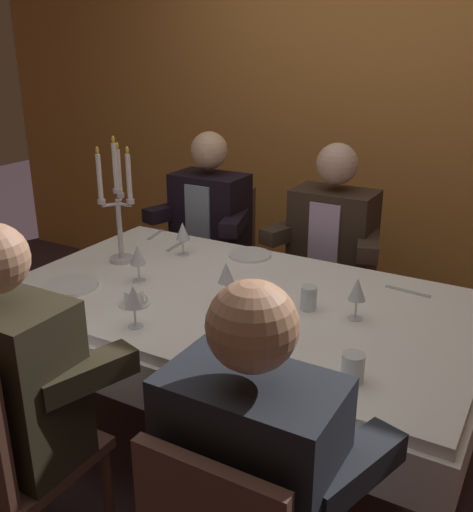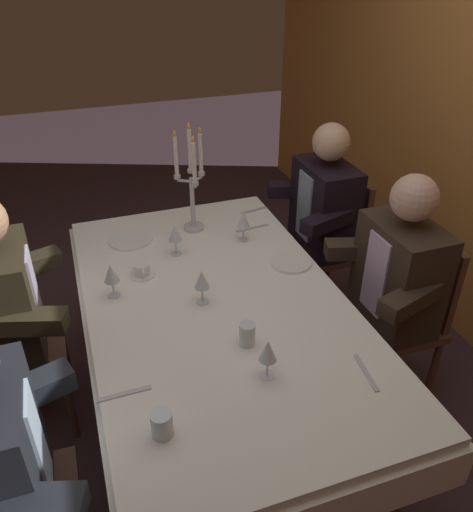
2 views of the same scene
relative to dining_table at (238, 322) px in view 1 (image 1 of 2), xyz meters
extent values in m
plane|color=#3C2B32|center=(0.00, 0.00, -0.62)|extent=(12.00, 12.00, 0.00)
cube|color=#C9813B|center=(0.00, 1.66, 0.73)|extent=(6.00, 0.12, 2.70)
cube|color=white|center=(0.00, 0.00, 0.10)|extent=(1.90, 1.10, 0.04)
cube|color=white|center=(0.00, 0.00, -0.01)|extent=(1.94, 1.14, 0.18)
cylinder|color=brown|center=(-0.83, -0.43, -0.27)|extent=(0.07, 0.07, 0.70)
cylinder|color=brown|center=(-0.83, 0.43, -0.27)|extent=(0.07, 0.07, 0.70)
cylinder|color=brown|center=(0.83, 0.43, -0.27)|extent=(0.07, 0.07, 0.70)
cylinder|color=silver|center=(-0.67, 0.08, 0.13)|extent=(0.11, 0.11, 0.02)
cylinder|color=silver|center=(-0.67, 0.08, 0.28)|extent=(0.02, 0.02, 0.28)
cylinder|color=silver|center=(-0.67, 0.08, 0.46)|extent=(0.04, 0.04, 0.02)
cylinder|color=white|center=(-0.67, 0.08, 0.57)|extent=(0.02, 0.02, 0.20)
ellipsoid|color=yellow|center=(-0.67, 0.08, 0.69)|extent=(0.02, 0.02, 0.03)
cylinder|color=silver|center=(-0.64, 0.08, 0.40)|extent=(0.07, 0.01, 0.01)
cylinder|color=silver|center=(-0.60, 0.08, 0.42)|extent=(0.04, 0.04, 0.02)
cylinder|color=white|center=(-0.60, 0.08, 0.53)|extent=(0.02, 0.02, 0.20)
ellipsoid|color=yellow|center=(-0.60, 0.08, 0.65)|extent=(0.02, 0.02, 0.03)
cylinder|color=silver|center=(-0.69, 0.11, 0.40)|extent=(0.05, 0.07, 0.01)
cylinder|color=silver|center=(-0.71, 0.14, 0.42)|extent=(0.04, 0.04, 0.02)
cylinder|color=white|center=(-0.71, 0.14, 0.53)|extent=(0.02, 0.02, 0.20)
ellipsoid|color=yellow|center=(-0.71, 0.14, 0.65)|extent=(0.02, 0.02, 0.03)
cylinder|color=silver|center=(-0.69, 0.04, 0.40)|extent=(0.05, 0.07, 0.01)
cylinder|color=silver|center=(-0.71, 0.01, 0.42)|extent=(0.04, 0.04, 0.02)
cylinder|color=white|center=(-0.71, 0.01, 0.53)|extent=(0.02, 0.02, 0.20)
ellipsoid|color=yellow|center=(-0.71, 0.01, 0.65)|extent=(0.02, 0.02, 0.03)
cylinder|color=white|center=(-0.18, 0.43, 0.13)|extent=(0.20, 0.20, 0.01)
cylinder|color=white|center=(-0.66, -0.27, 0.13)|extent=(0.23, 0.23, 0.01)
cylinder|color=silver|center=(0.48, 0.04, 0.12)|extent=(0.06, 0.06, 0.00)
cylinder|color=silver|center=(0.48, 0.04, 0.16)|extent=(0.01, 0.01, 0.07)
cone|color=silver|center=(0.48, 0.04, 0.24)|extent=(0.07, 0.07, 0.08)
cylinder|color=maroon|center=(0.48, 0.04, 0.22)|extent=(0.04, 0.04, 0.03)
cylinder|color=silver|center=(-0.02, -0.06, 0.12)|extent=(0.06, 0.06, 0.00)
cylinder|color=silver|center=(-0.02, -0.06, 0.16)|extent=(0.01, 0.01, 0.07)
cone|color=silver|center=(-0.02, -0.06, 0.24)|extent=(0.07, 0.07, 0.08)
cylinder|color=silver|center=(-0.19, -0.42, 0.12)|extent=(0.06, 0.06, 0.00)
cylinder|color=silver|center=(-0.19, -0.42, 0.16)|extent=(0.01, 0.01, 0.07)
cone|color=silver|center=(-0.19, -0.42, 0.24)|extent=(0.07, 0.07, 0.08)
cylinder|color=maroon|center=(-0.19, -0.42, 0.22)|extent=(0.04, 0.04, 0.03)
cylinder|color=silver|center=(-0.47, 0.29, 0.12)|extent=(0.06, 0.06, 0.00)
cylinder|color=silver|center=(-0.47, 0.29, 0.16)|extent=(0.01, 0.01, 0.07)
cone|color=silver|center=(-0.47, 0.29, 0.24)|extent=(0.07, 0.07, 0.08)
cylinder|color=maroon|center=(-0.47, 0.29, 0.22)|extent=(0.04, 0.04, 0.03)
cylinder|color=silver|center=(-0.45, -0.07, 0.12)|extent=(0.06, 0.06, 0.00)
cylinder|color=silver|center=(-0.45, -0.07, 0.16)|extent=(0.01, 0.01, 0.07)
cone|color=silver|center=(-0.45, -0.07, 0.24)|extent=(0.07, 0.07, 0.08)
cylinder|color=maroon|center=(-0.45, -0.07, 0.22)|extent=(0.04, 0.04, 0.03)
cylinder|color=silver|center=(0.61, -0.37, 0.16)|extent=(0.07, 0.07, 0.09)
cylinder|color=silver|center=(0.29, 0.03, 0.17)|extent=(0.06, 0.06, 0.09)
cylinder|color=white|center=(-0.32, -0.27, 0.12)|extent=(0.12, 0.12, 0.01)
cylinder|color=white|center=(-0.32, -0.27, 0.15)|extent=(0.08, 0.08, 0.05)
torus|color=white|center=(-0.27, -0.27, 0.15)|extent=(0.04, 0.01, 0.04)
cube|color=#B7B7BC|center=(0.40, -0.46, 0.12)|extent=(0.02, 0.19, 0.01)
cube|color=#B7B7BC|center=(-0.57, 0.38, 0.12)|extent=(0.04, 0.19, 0.01)
cube|color=#B7B7BC|center=(-0.77, 0.46, 0.12)|extent=(0.05, 0.17, 0.01)
cube|color=#B7B7BC|center=(0.59, 0.38, 0.12)|extent=(0.19, 0.04, 0.01)
cylinder|color=brown|center=(-0.87, 0.70, -0.41)|extent=(0.04, 0.04, 0.42)
cylinder|color=brown|center=(-0.51, 0.70, -0.41)|extent=(0.04, 0.04, 0.42)
cylinder|color=brown|center=(-0.87, 1.06, -0.41)|extent=(0.04, 0.04, 0.42)
cylinder|color=brown|center=(-0.51, 1.06, -0.41)|extent=(0.04, 0.04, 0.42)
cube|color=brown|center=(-0.69, 0.88, -0.18)|extent=(0.42, 0.42, 0.04)
cube|color=brown|center=(-0.69, 1.07, 0.06)|extent=(0.38, 0.04, 0.44)
cube|color=black|center=(-0.69, 0.88, 0.11)|extent=(0.42, 0.26, 0.54)
cube|color=#899AB2|center=(-0.69, 0.75, 0.14)|extent=(0.16, 0.01, 0.40)
sphere|color=#DAAF8A|center=(-0.69, 0.88, 0.51)|extent=(0.21, 0.21, 0.21)
cube|color=black|center=(-0.91, 0.78, 0.15)|extent=(0.19, 0.34, 0.08)
cube|color=black|center=(-0.47, 0.78, 0.15)|extent=(0.19, 0.34, 0.08)
cylinder|color=brown|center=(-0.13, -0.70, -0.41)|extent=(0.04, 0.04, 0.42)
cylinder|color=brown|center=(-0.49, -0.70, -0.41)|extent=(0.04, 0.04, 0.42)
cube|color=brown|center=(-0.31, -0.88, -0.18)|extent=(0.42, 0.42, 0.04)
cube|color=#2F281A|center=(-0.31, -0.88, 0.11)|extent=(0.42, 0.26, 0.54)
cube|color=#B8B1D0|center=(-0.31, -0.75, 0.14)|extent=(0.16, 0.01, 0.40)
cube|color=#2F281A|center=(-0.09, -0.78, 0.15)|extent=(0.19, 0.34, 0.08)
cylinder|color=brown|center=(-0.11, 0.70, -0.41)|extent=(0.04, 0.04, 0.42)
cylinder|color=brown|center=(0.25, 0.70, -0.41)|extent=(0.04, 0.04, 0.42)
cylinder|color=brown|center=(-0.11, 1.06, -0.41)|extent=(0.04, 0.04, 0.42)
cylinder|color=brown|center=(0.25, 1.06, -0.41)|extent=(0.04, 0.04, 0.42)
cube|color=brown|center=(0.07, 0.88, -0.18)|extent=(0.42, 0.42, 0.04)
cube|color=brown|center=(0.07, 1.07, 0.06)|extent=(0.38, 0.04, 0.44)
cube|color=#32261C|center=(0.07, 0.88, 0.11)|extent=(0.42, 0.26, 0.54)
cube|color=#C3A9D4|center=(0.07, 0.75, 0.14)|extent=(0.16, 0.01, 0.40)
sphere|color=#D0A28C|center=(0.07, 0.88, 0.51)|extent=(0.21, 0.21, 0.21)
cube|color=#32261C|center=(-0.15, 0.78, 0.15)|extent=(0.19, 0.34, 0.08)
cube|color=#32261C|center=(0.29, 0.78, 0.15)|extent=(0.19, 0.34, 0.08)
cube|color=#1F222A|center=(0.53, -0.88, 0.11)|extent=(0.42, 0.26, 0.54)
cube|color=silver|center=(0.53, -0.75, 0.14)|extent=(0.16, 0.01, 0.40)
sphere|color=tan|center=(0.53, -0.88, 0.51)|extent=(0.21, 0.21, 0.21)
cube|color=#1F222A|center=(0.75, -0.78, 0.15)|extent=(0.19, 0.34, 0.08)
cube|color=#1F222A|center=(0.31, -0.78, 0.15)|extent=(0.19, 0.34, 0.08)
camera|label=1|loc=(1.07, -1.89, 1.11)|focal=41.06mm
camera|label=2|loc=(1.72, -0.51, 1.47)|focal=35.96mm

